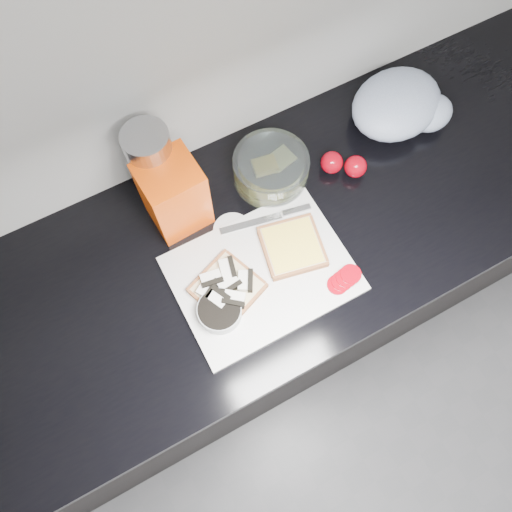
{
  "coord_description": "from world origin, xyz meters",
  "views": [
    {
      "loc": [
        -0.34,
        0.78,
        1.99
      ],
      "look_at": [
        -0.14,
        1.15,
        0.95
      ],
      "focal_mm": 35.0,
      "sensor_mm": 36.0,
      "label": 1
    }
  ],
  "objects_px": {
    "glass_bowl": "(271,169)",
    "steel_canister": "(155,168)",
    "cutting_board": "(262,274)",
    "bread_bag": "(174,195)"
  },
  "relations": [
    {
      "from": "glass_bowl",
      "to": "steel_canister",
      "type": "xyz_separation_m",
      "value": [
        -0.25,
        0.08,
        0.08
      ]
    },
    {
      "from": "cutting_board",
      "to": "glass_bowl",
      "type": "relative_size",
      "value": 2.16
    },
    {
      "from": "glass_bowl",
      "to": "bread_bag",
      "type": "distance_m",
      "value": 0.25
    },
    {
      "from": "cutting_board",
      "to": "steel_canister",
      "type": "relative_size",
      "value": 1.64
    },
    {
      "from": "glass_bowl",
      "to": "bread_bag",
      "type": "bearing_deg",
      "value": 177.56
    },
    {
      "from": "cutting_board",
      "to": "glass_bowl",
      "type": "bearing_deg",
      "value": 56.85
    },
    {
      "from": "bread_bag",
      "to": "steel_canister",
      "type": "xyz_separation_m",
      "value": [
        -0.01,
        0.07,
        0.02
      ]
    },
    {
      "from": "steel_canister",
      "to": "glass_bowl",
      "type": "bearing_deg",
      "value": -17.84
    },
    {
      "from": "cutting_board",
      "to": "bread_bag",
      "type": "distance_m",
      "value": 0.27
    },
    {
      "from": "cutting_board",
      "to": "bread_bag",
      "type": "height_order",
      "value": "bread_bag"
    }
  ]
}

